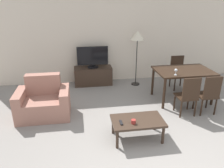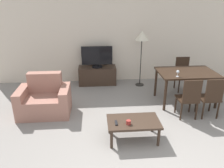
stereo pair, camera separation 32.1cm
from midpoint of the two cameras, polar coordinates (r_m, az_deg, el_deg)
The scene contains 13 objects.
wall_back at distance 6.48m, azimuth 4.42°, elevation 12.49°, with size 7.69×0.06×2.70m.
armchair at distance 4.92m, azimuth -15.39°, elevation -4.15°, with size 1.08×0.74×0.86m.
tv_stand at distance 6.38m, azimuth -2.38°, elevation 2.25°, with size 1.07×0.46×0.51m.
tv at distance 6.22m, azimuth -2.46°, elevation 7.09°, with size 0.87×0.31×0.60m.
coffee_table at distance 3.92m, azimuth 7.99°, elevation -10.11°, with size 0.92×0.55×0.38m.
dining_table at distance 5.46m, azimuth 20.49°, elevation 2.12°, with size 1.33×0.90×0.77m.
dining_chair_near at distance 4.79m, azimuth 21.32°, elevation -3.21°, with size 0.40×0.40×0.89m.
dining_chair_far at distance 6.27m, azimuth 19.40°, elevation 2.84°, with size 0.40×0.40×0.89m.
dining_chair_near_right at distance 5.01m, azimuth 26.12°, elevation -2.91°, with size 0.40×0.40×0.89m.
floor_lamp at distance 6.06m, azimuth 9.37°, elevation 11.73°, with size 0.38×0.38×1.55m.
remote_primary at distance 3.79m, azimuth 3.56°, elevation -10.12°, with size 0.04×0.15×0.02m.
cup_white_near at distance 3.77m, azimuth 6.80°, elevation -9.96°, with size 0.08×0.08×0.07m.
wine_glass_left at distance 4.99m, azimuth 18.61°, elevation 2.93°, with size 0.07×0.07×0.15m.
Camera 2 is at (-0.84, -2.38, 2.39)m, focal length 35.00 mm.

